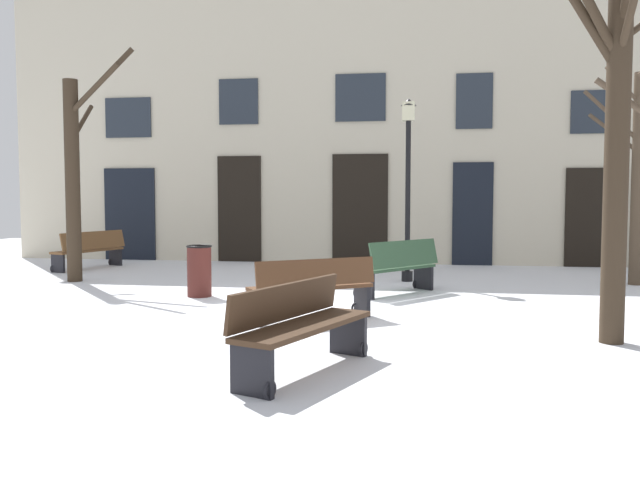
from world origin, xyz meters
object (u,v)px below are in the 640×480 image
at_px(bench_back_to_back_right, 90,249).
at_px(bench_facing_shops, 312,287).
at_px(tree_right_of_center, 75,169).
at_px(streetlamp, 408,170).
at_px(tree_near_facade, 617,136).
at_px(bench_near_center_tree, 398,267).
at_px(tree_foreground, 638,172).
at_px(bench_near_lamp, 301,325).
at_px(litter_bin, 199,271).

height_order(bench_back_to_back_right, bench_facing_shops, bench_back_to_back_right).
height_order(tree_right_of_center, streetlamp, tree_right_of_center).
xyz_separation_m(tree_right_of_center, tree_near_facade, (8.88, -4.17, 0.16)).
relative_size(tree_right_of_center, bench_near_center_tree, 2.81).
xyz_separation_m(tree_near_facade, bench_back_to_back_right, (-9.74, 6.28, -1.90)).
xyz_separation_m(tree_foreground, bench_near_lamp, (-5.10, -7.16, -1.67)).
height_order(tree_near_facade, bench_near_center_tree, tree_near_facade).
xyz_separation_m(streetlamp, bench_near_lamp, (-0.82, -6.99, -1.74)).
bearing_deg(tree_near_facade, bench_near_lamp, -151.49).
bearing_deg(tree_right_of_center, tree_near_facade, -25.15).
relative_size(streetlamp, bench_near_lamp, 1.89).
bearing_deg(bench_back_to_back_right, tree_near_facade, 75.22).
xyz_separation_m(tree_right_of_center, streetlamp, (6.43, 1.04, -0.01)).
xyz_separation_m(tree_near_facade, bench_near_lamp, (-3.27, -1.78, -1.91)).
xyz_separation_m(tree_near_facade, bench_near_center_tree, (-2.56, 3.45, -1.89)).
xyz_separation_m(tree_near_facade, bench_facing_shops, (-3.61, 0.85, -1.91)).
relative_size(tree_near_facade, litter_bin, 5.75).
height_order(tree_right_of_center, bench_near_lamp, tree_right_of_center).
distance_m(tree_right_of_center, tree_foreground, 10.77).
bearing_deg(streetlamp, tree_foreground, 2.29).
distance_m(tree_foreground, bench_near_center_tree, 5.07).
xyz_separation_m(tree_near_facade, litter_bin, (-5.84, 2.66, -1.92)).
distance_m(streetlamp, bench_near_center_tree, 2.47).
distance_m(bench_near_lamp, bench_near_center_tree, 5.27).
height_order(tree_foreground, bench_facing_shops, tree_foreground).
height_order(streetlamp, litter_bin, streetlamp).
bearing_deg(bench_near_center_tree, tree_foreground, 151.74).
relative_size(tree_near_facade, streetlamp, 1.39).
bearing_deg(tree_foreground, litter_bin, -160.43).
height_order(bench_near_center_tree, bench_back_to_back_right, bench_near_center_tree).
bearing_deg(bench_back_to_back_right, bench_near_lamp, 56.78).
distance_m(tree_near_facade, litter_bin, 6.70).
height_order(tree_right_of_center, bench_back_to_back_right, tree_right_of_center).
relative_size(litter_bin, bench_facing_shops, 0.52).
xyz_separation_m(streetlamp, bench_back_to_back_right, (-7.29, 1.06, -1.74)).
xyz_separation_m(tree_right_of_center, bench_near_lamp, (5.61, -5.95, -1.75)).
bearing_deg(bench_near_lamp, tree_right_of_center, 64.92).
distance_m(tree_right_of_center, tree_near_facade, 9.81).
bearing_deg(bench_near_lamp, streetlamp, 14.95).
height_order(bench_near_lamp, bench_facing_shops, bench_near_lamp).
distance_m(tree_near_facade, bench_back_to_back_right, 11.75).
xyz_separation_m(streetlamp, litter_bin, (-3.39, -2.55, -1.76)).
xyz_separation_m(tree_right_of_center, bench_back_to_back_right, (-0.86, 2.11, -1.74)).
height_order(tree_foreground, bench_near_lamp, tree_foreground).
bearing_deg(streetlamp, bench_near_center_tree, -93.41).
relative_size(tree_near_facade, bench_facing_shops, 2.97).
relative_size(bench_near_lamp, bench_facing_shops, 1.13).
bearing_deg(bench_near_center_tree, streetlamp, -145.50).
bearing_deg(tree_right_of_center, bench_near_center_tree, -6.52).
bearing_deg(bench_back_to_back_right, streetlamp, 99.70).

